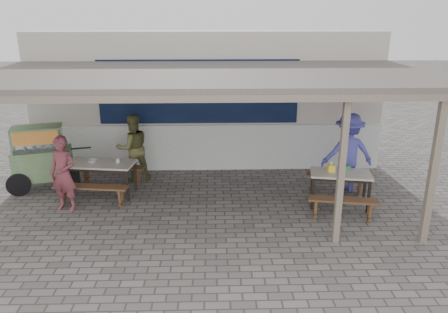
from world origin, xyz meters
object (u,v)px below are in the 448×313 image
bench_right_street (343,204)px  patron_right_table (348,153)px  condiment_bowl (92,161)px  vendor_cart (41,155)px  tissue_box (331,168)px  patron_street_side (63,174)px  patron_wall_side (133,148)px  condiment_jar (118,161)px  table_right (341,176)px  donation_box (346,168)px  bench_left_wall (112,170)px  table_left (101,166)px  bench_left_street (91,191)px  bench_right_wall (336,179)px

bench_right_street → patron_right_table: bearing=81.7°
bench_right_street → condiment_bowl: bearing=174.1°
vendor_cart → tissue_box: size_ratio=12.17×
patron_street_side → patron_wall_side: patron_wall_side is taller
patron_right_table → condiment_jar: patron_right_table is taller
table_right → donation_box: donation_box is taller
bench_left_wall → donation_box: bearing=-6.0°
table_left → condiment_jar: size_ratio=16.47×
bench_left_wall → condiment_bowl: size_ratio=7.65×
bench_left_street → bench_right_wall: 5.43m
bench_left_street → bench_right_street: bearing=-1.4°
condiment_jar → condiment_bowl: condiment_jar is taller
vendor_cart → patron_street_side: bearing=-68.1°
patron_wall_side → patron_right_table: 5.07m
bench_right_street → patron_wall_side: bearing=162.6°
vendor_cart → condiment_jar: 1.87m
bench_right_street → patron_right_table: 1.71m
donation_box → condiment_jar: donation_box is taller
table_left → bench_right_street: bearing=-8.2°
donation_box → bench_left_wall: bearing=166.4°
bench_right_wall → donation_box: 0.73m
bench_right_wall → patron_right_table: size_ratio=0.75×
vendor_cart → donation_box: vendor_cart is taller
bench_right_street → vendor_cart: (-6.51, 1.84, 0.48)m
vendor_cart → condiment_jar: vendor_cart is taller
table_left → bench_left_street: size_ratio=0.97×
condiment_jar → tissue_box: bearing=-8.4°
vendor_cart → donation_box: bearing=-23.3°
patron_street_side → donation_box: 5.89m
bench_left_wall → patron_street_side: (-0.64, -1.42, 0.45)m
bench_left_street → condiment_bowl: condiment_bowl is taller
table_left → bench_left_street: table_left is taller
bench_right_wall → patron_right_table: bearing=43.6°
bench_left_street → vendor_cart: bearing=151.0°
patron_street_side → bench_left_wall: bearing=83.3°
patron_street_side → patron_right_table: bearing=25.7°
bench_left_wall → vendor_cart: 1.61m
table_left → table_right: bearing=-0.7°
bench_right_street → patron_wall_side: (-4.49, 2.34, 0.49)m
table_left → condiment_jar: condiment_jar is taller
bench_left_wall → condiment_jar: bearing=-55.8°
bench_left_wall → patron_wall_side: size_ratio=0.99×
bench_left_wall → condiment_bowl: bearing=-108.5°
bench_left_street → bench_left_wall: size_ratio=1.00×
bench_right_street → donation_box: (0.25, 0.80, 0.47)m
bench_right_wall → condiment_bowl: 5.52m
table_left → patron_street_side: patron_street_side is taller
bench_right_wall → vendor_cart: 6.79m
vendor_cart → condiment_jar: size_ratio=18.42×
table_right → bench_right_wall: (0.12, 0.68, -0.33)m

